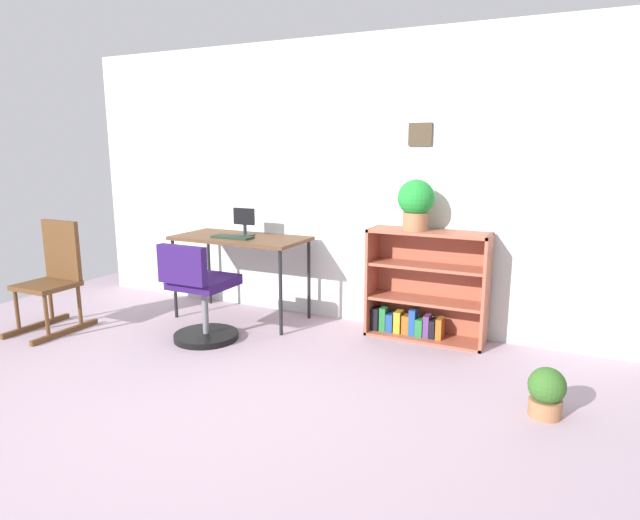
{
  "coord_description": "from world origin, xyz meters",
  "views": [
    {
      "loc": [
        2.03,
        -2.25,
        1.53
      ],
      "look_at": [
        0.26,
        1.4,
        0.69
      ],
      "focal_mm": 30.54,
      "sensor_mm": 36.0,
      "label": 1
    }
  ],
  "objects_px": {
    "rocking_chair": "(54,276)",
    "potted_plant_on_shelf": "(416,202)",
    "monitor": "(244,223)",
    "desk": "(240,243)",
    "keyboard": "(232,237)",
    "office_chair": "(200,298)",
    "bookshelf_low": "(425,290)",
    "potted_plant_floor": "(546,392)"
  },
  "relations": [
    {
      "from": "monitor",
      "to": "potted_plant_on_shelf",
      "type": "bearing_deg",
      "value": 3.72
    },
    {
      "from": "office_chair",
      "to": "desk",
      "type": "bearing_deg",
      "value": 94.71
    },
    {
      "from": "keyboard",
      "to": "bookshelf_low",
      "type": "distance_m",
      "value": 1.71
    },
    {
      "from": "monitor",
      "to": "desk",
      "type": "bearing_deg",
      "value": -91.14
    },
    {
      "from": "desk",
      "to": "office_chair",
      "type": "xyz_separation_m",
      "value": [
        0.05,
        -0.66,
        -0.34
      ]
    },
    {
      "from": "keyboard",
      "to": "bookshelf_low",
      "type": "xyz_separation_m",
      "value": [
        1.64,
        0.33,
        -0.36
      ]
    },
    {
      "from": "desk",
      "to": "bookshelf_low",
      "type": "bearing_deg",
      "value": 8.02
    },
    {
      "from": "rocking_chair",
      "to": "potted_plant_on_shelf",
      "type": "xyz_separation_m",
      "value": [
        2.79,
        1.12,
        0.64
      ]
    },
    {
      "from": "desk",
      "to": "monitor",
      "type": "relative_size",
      "value": 4.81
    },
    {
      "from": "bookshelf_low",
      "to": "potted_plant_floor",
      "type": "bearing_deg",
      "value": -45.42
    },
    {
      "from": "rocking_chair",
      "to": "potted_plant_floor",
      "type": "relative_size",
      "value": 3.13
    },
    {
      "from": "potted_plant_on_shelf",
      "to": "desk",
      "type": "bearing_deg",
      "value": -173.7
    },
    {
      "from": "desk",
      "to": "rocking_chair",
      "type": "height_order",
      "value": "rocking_chair"
    },
    {
      "from": "office_chair",
      "to": "potted_plant_floor",
      "type": "bearing_deg",
      "value": -2.84
    },
    {
      "from": "rocking_chair",
      "to": "keyboard",
      "type": "bearing_deg",
      "value": 34.5
    },
    {
      "from": "monitor",
      "to": "potted_plant_floor",
      "type": "relative_size",
      "value": 0.84
    },
    {
      "from": "bookshelf_low",
      "to": "desk",
      "type": "bearing_deg",
      "value": -171.98
    },
    {
      "from": "potted_plant_floor",
      "to": "monitor",
      "type": "bearing_deg",
      "value": 161.91
    },
    {
      "from": "desk",
      "to": "monitor",
      "type": "bearing_deg",
      "value": 88.86
    },
    {
      "from": "keyboard",
      "to": "office_chair",
      "type": "xyz_separation_m",
      "value": [
        0.07,
        -0.56,
        -0.41
      ]
    },
    {
      "from": "rocking_chair",
      "to": "potted_plant_on_shelf",
      "type": "height_order",
      "value": "potted_plant_on_shelf"
    },
    {
      "from": "bookshelf_low",
      "to": "office_chair",
      "type": "bearing_deg",
      "value": -150.5
    },
    {
      "from": "monitor",
      "to": "bookshelf_low",
      "type": "relative_size",
      "value": 0.26
    },
    {
      "from": "potted_plant_on_shelf",
      "to": "monitor",
      "type": "bearing_deg",
      "value": -176.28
    },
    {
      "from": "potted_plant_on_shelf",
      "to": "potted_plant_floor",
      "type": "relative_size",
      "value": 1.35
    },
    {
      "from": "bookshelf_low",
      "to": "potted_plant_floor",
      "type": "distance_m",
      "value": 1.45
    },
    {
      "from": "keyboard",
      "to": "potted_plant_floor",
      "type": "height_order",
      "value": "keyboard"
    },
    {
      "from": "bookshelf_low",
      "to": "potted_plant_on_shelf",
      "type": "xyz_separation_m",
      "value": [
        -0.09,
        -0.06,
        0.71
      ]
    },
    {
      "from": "desk",
      "to": "potted_plant_on_shelf",
      "type": "relative_size",
      "value": 2.98
    },
    {
      "from": "bookshelf_low",
      "to": "rocking_chair",
      "type": "bearing_deg",
      "value": -157.73
    },
    {
      "from": "keyboard",
      "to": "potted_plant_floor",
      "type": "xyz_separation_m",
      "value": [
        2.64,
        -0.69,
        -0.61
      ]
    },
    {
      "from": "monitor",
      "to": "potted_plant_on_shelf",
      "type": "distance_m",
      "value": 1.56
    },
    {
      "from": "desk",
      "to": "keyboard",
      "type": "height_order",
      "value": "keyboard"
    },
    {
      "from": "keyboard",
      "to": "rocking_chair",
      "type": "bearing_deg",
      "value": -145.5
    },
    {
      "from": "keyboard",
      "to": "desk",
      "type": "bearing_deg",
      "value": 82.11
    },
    {
      "from": "monitor",
      "to": "rocking_chair",
      "type": "xyz_separation_m",
      "value": [
        -1.25,
        -1.02,
        -0.4
      ]
    },
    {
      "from": "rocking_chair",
      "to": "potted_plant_floor",
      "type": "xyz_separation_m",
      "value": [
        3.88,
        0.16,
        -0.31
      ]
    },
    {
      "from": "monitor",
      "to": "rocking_chair",
      "type": "bearing_deg",
      "value": -140.85
    },
    {
      "from": "desk",
      "to": "potted_plant_floor",
      "type": "bearing_deg",
      "value": -16.68
    },
    {
      "from": "bookshelf_low",
      "to": "monitor",
      "type": "bearing_deg",
      "value": -174.41
    },
    {
      "from": "monitor",
      "to": "office_chair",
      "type": "relative_size",
      "value": 0.3
    },
    {
      "from": "monitor",
      "to": "potted_plant_floor",
      "type": "bearing_deg",
      "value": -18.09
    }
  ]
}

